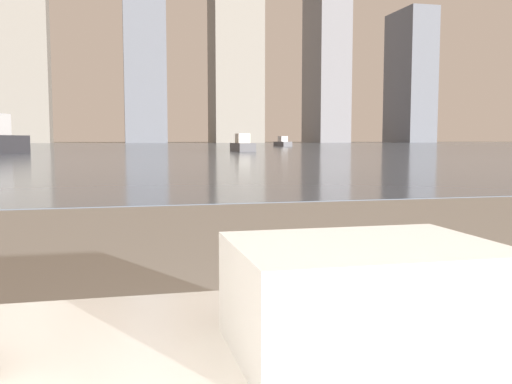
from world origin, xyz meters
TOP-DOWN VIEW (x-y plane):
  - towel_stack at (-0.26, 0.80)m, footprint 0.28×0.21m
  - harbor_water at (0.00, 62.00)m, footprint 180.00×110.00m
  - harbor_boat_1 at (7.11, 35.72)m, footprint 1.06×3.01m
  - harbor_boat_3 at (16.24, 58.07)m, footprint 1.28×2.95m
  - skyline_tower_5 at (63.19, 118.00)m, footprint 6.46×13.23m

SIDE VIEW (x-z plane):
  - harbor_water at x=0.00m, z-range 0.00..0.01m
  - harbor_boat_3 at x=16.24m, z-range -0.15..0.92m
  - harbor_boat_1 at x=7.11m, z-range -0.16..0.97m
  - towel_stack at x=-0.26m, z-range 0.56..0.68m
  - skyline_tower_5 at x=63.19m, z-range 0.00..29.06m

